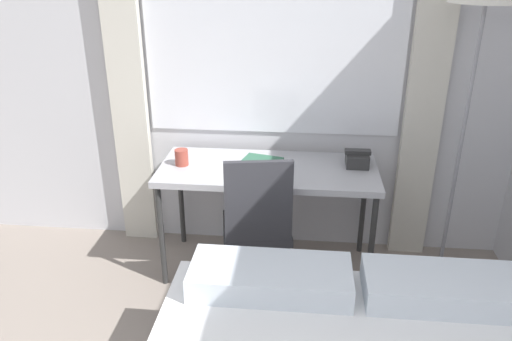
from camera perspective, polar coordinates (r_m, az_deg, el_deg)
The scene contains 6 objects.
wall_back_with_window at distance 3.32m, azimuth -1.20°, elevation 12.97°, with size 4.64×0.13×2.70m.
desk at distance 3.15m, azimuth 1.40°, elevation -0.58°, with size 1.37×0.59×0.73m.
desk_chair at distance 2.95m, azimuth 0.13°, elevation -5.78°, with size 0.46×0.46×0.94m.
telephone at distance 3.20m, azimuth 11.49°, elevation 1.33°, with size 0.16×0.16×0.11m.
book at distance 3.18m, azimuth 0.63°, elevation 1.01°, with size 0.28×0.25×0.02m.
mug at distance 3.18m, azimuth -8.50°, elevation 1.49°, with size 0.08×0.08×0.10m.
Camera 1 is at (0.43, -0.12, 1.96)m, focal length 35.00 mm.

